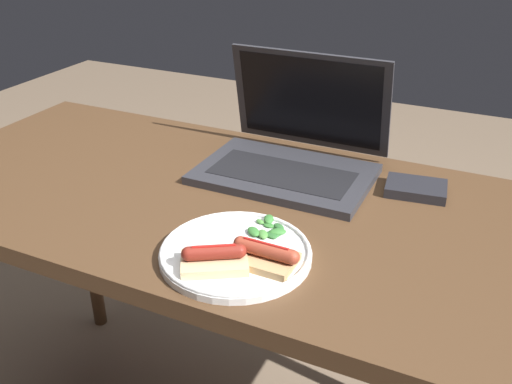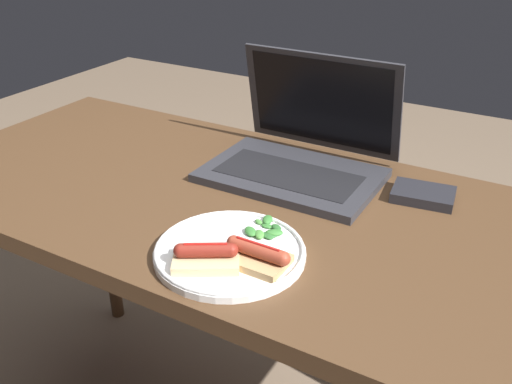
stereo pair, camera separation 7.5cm
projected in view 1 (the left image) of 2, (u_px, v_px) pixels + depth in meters
The scene contains 7 objects.
desk at pixel (232, 226), 1.18m from camera, with size 1.45×0.66×0.76m.
laptop at pixel (292, 152), 1.24m from camera, with size 0.37×0.29×0.25m.
plate at pixel (236, 253), 0.96m from camera, with size 0.26×0.26×0.02m.
sausage_toast_left at pixel (214, 259), 0.91m from camera, with size 0.13×0.11×0.04m.
sausage_toast_middle at pixel (266, 255), 0.92m from camera, with size 0.12×0.07×0.04m.
salad_pile at pixel (268, 229), 1.01m from camera, with size 0.07×0.09×0.01m.
external_drive at pixel (416, 188), 1.17m from camera, with size 0.13×0.10×0.02m.
Camera 1 is at (0.48, -0.90, 1.30)m, focal length 40.00 mm.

